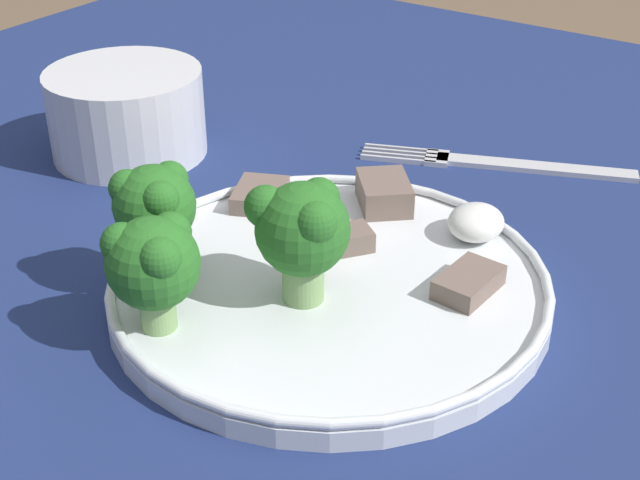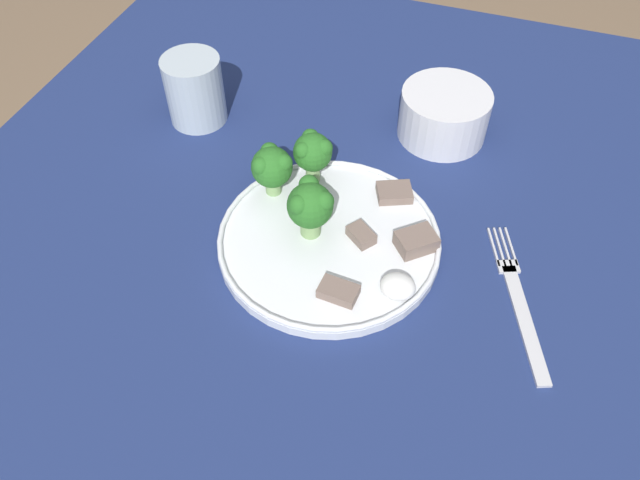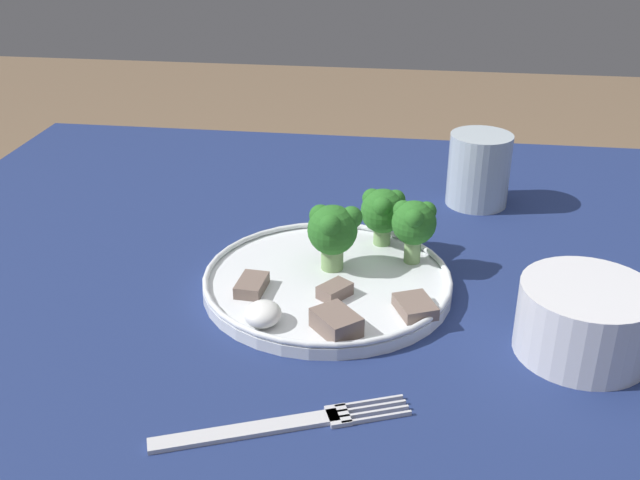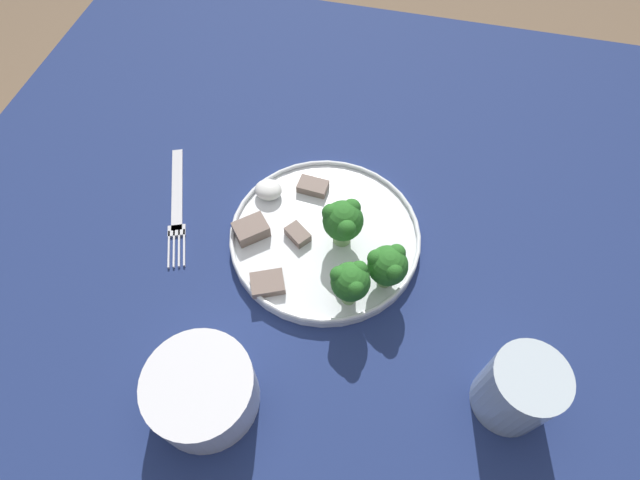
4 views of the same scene
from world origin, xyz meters
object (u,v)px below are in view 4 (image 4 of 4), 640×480
fork (177,204)px  cream_bowl (203,392)px  drinking_glass (517,391)px  dinner_plate (325,236)px

fork → cream_bowl: bearing=119.2°
cream_bowl → drinking_glass: size_ratio=1.27×
dinner_plate → drinking_glass: 0.30m
drinking_glass → fork: bearing=-20.2°
dinner_plate → cream_bowl: 0.25m
dinner_plate → drinking_glass: (-0.25, 0.16, 0.03)m
cream_bowl → drinking_glass: (-0.33, -0.08, 0.01)m
drinking_glass → cream_bowl: bearing=13.2°
fork → drinking_glass: (-0.46, 0.17, 0.04)m
cream_bowl → fork: bearing=-60.8°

